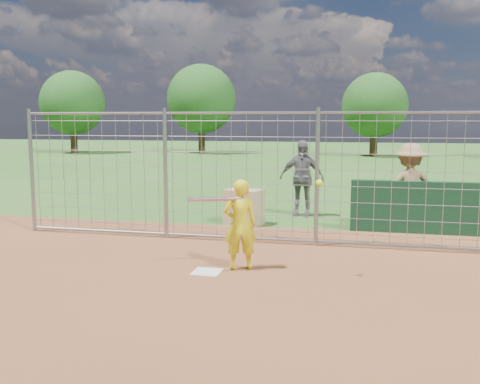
% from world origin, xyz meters
% --- Properties ---
extents(ground, '(100.00, 100.00, 0.00)m').
position_xyz_m(ground, '(0.00, 0.00, 0.00)').
color(ground, '#2D591E').
rests_on(ground, ground).
extents(infield_dirt, '(18.00, 18.00, 0.00)m').
position_xyz_m(infield_dirt, '(0.00, -3.00, 0.01)').
color(infield_dirt, brown).
rests_on(infield_dirt, ground).
extents(home_plate, '(0.43, 0.43, 0.02)m').
position_xyz_m(home_plate, '(0.00, -0.20, 0.01)').
color(home_plate, silver).
rests_on(home_plate, ground).
extents(dugout_wall, '(2.60, 0.20, 1.10)m').
position_xyz_m(dugout_wall, '(3.40, 3.60, 0.55)').
color(dugout_wall, '#11381E').
rests_on(dugout_wall, ground).
extents(batter, '(0.61, 0.49, 1.45)m').
position_xyz_m(batter, '(0.46, 0.11, 0.73)').
color(batter, yellow).
rests_on(batter, ground).
extents(bystander_b, '(1.13, 0.53, 1.88)m').
position_xyz_m(bystander_b, '(0.87, 5.13, 0.94)').
color(bystander_b, '#5C5E62').
rests_on(bystander_b, ground).
extents(bystander_c, '(1.34, 0.94, 1.88)m').
position_xyz_m(bystander_c, '(3.31, 3.85, 0.94)').
color(bystander_c, '#91764F').
rests_on(bystander_c, ground).
extents(equipment_bin, '(0.91, 0.73, 0.80)m').
position_xyz_m(equipment_bin, '(-0.29, 3.75, 0.40)').
color(equipment_bin, tan).
rests_on(equipment_bin, ground).
extents(equipment_in_play, '(2.05, 0.40, 0.38)m').
position_xyz_m(equipment_in_play, '(0.50, -0.12, 1.22)').
color(equipment_in_play, silver).
rests_on(equipment_in_play, ground).
extents(backstop_fence, '(9.08, 0.08, 2.60)m').
position_xyz_m(backstop_fence, '(0.00, 2.00, 1.26)').
color(backstop_fence, gray).
rests_on(backstop_fence, ground).
extents(tree_line, '(44.66, 6.72, 6.48)m').
position_xyz_m(tree_line, '(3.13, 28.13, 3.71)').
color(tree_line, '#3F2B19').
rests_on(tree_line, ground).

